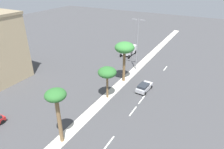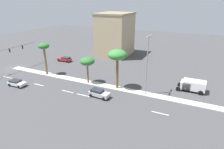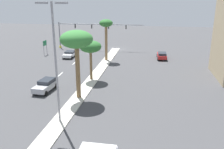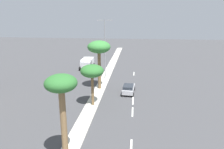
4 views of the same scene
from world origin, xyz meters
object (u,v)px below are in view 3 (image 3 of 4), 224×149
(palm_tree_left, at_px, (76,41))
(street_lamp_center, at_px, (55,56))
(sedan_red_trailing, at_px, (162,55))
(directional_road_sign, at_px, (45,44))
(palm_tree_rear, at_px, (91,47))
(sedan_white_near, at_px, (69,54))
(sedan_silver_left, at_px, (46,85))
(palm_tree_outboard, at_px, (106,26))
(traffic_signal_gantry, at_px, (84,30))

(palm_tree_left, xyz_separation_m, street_lamp_center, (0.09, 6.05, -0.35))
(street_lamp_center, relative_size, sedan_red_trailing, 2.65)
(directional_road_sign, relative_size, sedan_red_trailing, 0.71)
(palm_tree_rear, distance_m, sedan_white_near, 15.80)
(palm_tree_rear, bearing_deg, palm_tree_left, 91.78)
(palm_tree_left, bearing_deg, street_lamp_center, 89.17)
(palm_tree_rear, bearing_deg, sedan_red_trailing, -125.80)
(palm_tree_rear, height_order, sedan_silver_left, palm_tree_rear)
(sedan_white_near, xyz_separation_m, sedan_silver_left, (-3.16, 18.39, 0.09))
(palm_tree_left, height_order, sedan_white_near, palm_tree_left)
(street_lamp_center, bearing_deg, palm_tree_outboard, -89.65)
(directional_road_sign, bearing_deg, sedan_red_trailing, -179.27)
(sedan_red_trailing, bearing_deg, street_lamp_center, 69.21)
(sedan_silver_left, bearing_deg, street_lamp_center, 122.90)
(traffic_signal_gantry, height_order, sedan_red_trailing, traffic_signal_gantry)
(directional_road_sign, xyz_separation_m, palm_tree_outboard, (-13.84, 2.67, 4.39))
(palm_tree_left, bearing_deg, palm_tree_rear, -88.22)
(traffic_signal_gantry, distance_m, palm_tree_rear, 23.35)
(palm_tree_rear, height_order, street_lamp_center, street_lamp_center)
(palm_tree_outboard, height_order, street_lamp_center, street_lamp_center)
(sedan_silver_left, bearing_deg, palm_tree_outboard, -105.41)
(palm_tree_left, bearing_deg, sedan_white_near, -67.74)
(palm_tree_outboard, relative_size, palm_tree_left, 0.95)
(palm_tree_rear, xyz_separation_m, sedan_silver_left, (4.79, 5.41, -4.14))
(palm_tree_outboard, distance_m, sedan_silver_left, 18.84)
(sedan_red_trailing, height_order, sedan_silver_left, sedan_silver_left)
(palm_tree_rear, bearing_deg, traffic_signal_gantry, -71.59)
(palm_tree_rear, distance_m, street_lamp_center, 13.13)
(palm_tree_outboard, bearing_deg, sedan_silver_left, 74.59)
(palm_tree_outboard, height_order, sedan_red_trailing, palm_tree_outboard)
(traffic_signal_gantry, relative_size, palm_tree_rear, 3.53)
(palm_tree_outboard, bearing_deg, traffic_signal_gantry, -54.46)
(traffic_signal_gantry, distance_m, sedan_white_near, 9.88)
(sedan_red_trailing, relative_size, sedan_white_near, 1.10)
(palm_tree_rear, bearing_deg, sedan_silver_left, 48.51)
(palm_tree_left, height_order, sedan_red_trailing, palm_tree_left)
(sedan_white_near, bearing_deg, sedan_silver_left, 99.74)
(directional_road_sign, bearing_deg, traffic_signal_gantry, -130.45)
(street_lamp_center, xyz_separation_m, sedan_silver_left, (4.92, -7.60, -5.87))
(palm_tree_rear, relative_size, sedan_silver_left, 1.38)
(palm_tree_rear, distance_m, sedan_red_trailing, 18.78)
(palm_tree_rear, xyz_separation_m, palm_tree_left, (-0.22, 6.96, 2.08))
(palm_tree_outboard, distance_m, palm_tree_left, 18.83)
(street_lamp_center, xyz_separation_m, sedan_red_trailing, (-10.58, -27.86, -5.92))
(palm_tree_outboard, xyz_separation_m, sedan_silver_left, (4.76, 17.28, -5.81))
(sedan_red_trailing, bearing_deg, palm_tree_rear, 54.20)
(palm_tree_rear, height_order, palm_tree_left, palm_tree_left)
(street_lamp_center, relative_size, sedan_white_near, 2.91)
(palm_tree_outboard, bearing_deg, palm_tree_rear, 90.12)
(sedan_red_trailing, height_order, sedan_white_near, sedan_red_trailing)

